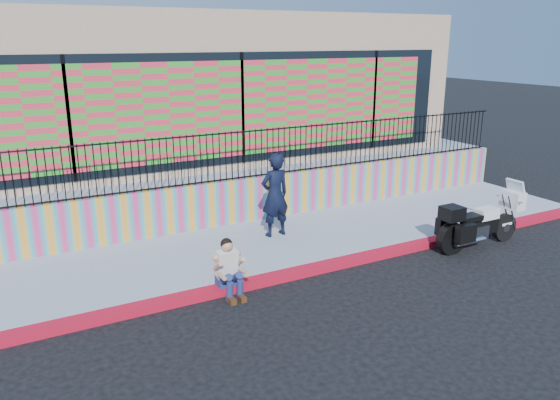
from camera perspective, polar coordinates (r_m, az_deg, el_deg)
ground at (r=11.39m, az=5.10°, el=-7.19°), size 90.00×90.00×0.00m
red_curb at (r=11.36m, az=5.11°, el=-6.84°), size 16.00×0.30×0.15m
sidewalk at (r=12.66m, az=0.99°, el=-4.26°), size 16.00×3.00×0.15m
mural_wall at (r=13.81m, az=-2.26°, el=0.24°), size 16.00×0.20×1.10m
metal_fence at (r=13.53m, az=-2.31°, el=4.92°), size 15.80×0.04×1.20m
elevated_platform at (r=18.40m, az=-9.33°, el=3.92°), size 16.00×10.00×1.25m
storefront_building at (r=17.82m, az=-9.49°, el=12.05°), size 14.00×8.06×4.00m
police_motorcycle at (r=13.06m, az=20.01°, el=-2.14°), size 2.34×0.77×1.46m
police_officer at (r=12.49m, az=-0.54°, el=0.53°), size 0.74×0.52×1.95m
seated_man at (r=10.08m, az=-5.23°, el=-7.65°), size 0.54×0.71×1.06m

